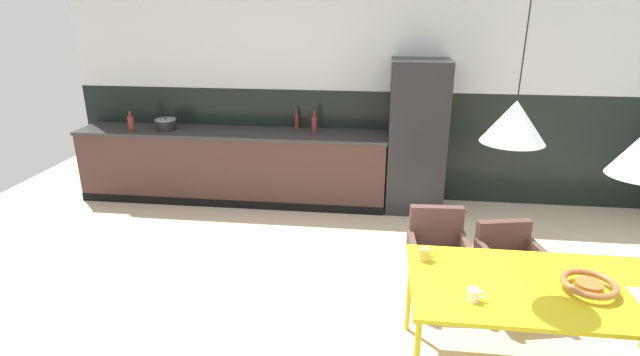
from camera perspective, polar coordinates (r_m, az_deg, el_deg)
The scene contains 16 objects.
ground_plane at distance 3.91m, azimuth 2.33°, elevation -18.95°, with size 9.65×9.65×0.00m, color beige.
back_wall_splashback_dark at distance 6.42m, azimuth 4.82°, elevation 3.92°, with size 7.42×0.12×1.39m, color black.
back_wall_panel_upper at distance 6.18m, azimuth 5.20°, elevation 16.44°, with size 7.42×0.12×1.39m, color silver.
kitchen_counter at distance 6.41m, azimuth -10.06°, elevation 1.42°, with size 3.90×0.63×0.91m.
refrigerator_column at distance 6.02m, azimuth 11.10°, elevation 4.66°, with size 0.67×0.60×1.82m, color #232326.
dining_table at distance 3.57m, azimuth 25.27°, elevation -11.76°, with size 1.82×0.93×0.73m.
armchair_far_side at distance 4.35m, azimuth 13.39°, elevation -7.38°, with size 0.51×0.50×0.79m.
armchair_corner_seat at distance 4.40m, azimuth 20.94°, elevation -8.27°, with size 0.57×0.56×0.72m.
fruit_bowl at distance 3.57m, azimuth 28.68°, elevation -10.75°, with size 0.34×0.34×0.07m.
mug_glass_clear at distance 3.20m, azimuth 17.39°, elevation -12.76°, with size 0.11×0.07×0.08m.
mug_tall_blue at distance 3.57m, azimuth 12.09°, elevation -8.60°, with size 0.13×0.08×0.09m.
cooking_pot at distance 6.54m, azimuth -17.39°, elevation 5.95°, with size 0.26×0.26×0.16m.
bottle_spice_small at distance 6.59m, azimuth -21.02°, elevation 5.93°, with size 0.08×0.08×0.25m.
bottle_oil_tall at distance 6.05m, azimuth -0.67°, elevation 6.18°, with size 0.07×0.07×0.28m.
bottle_vinegar_dark at distance 6.30m, azimuth -2.70°, elevation 6.64°, with size 0.06×0.06×0.27m.
pendant_lamp_over_table_near at distance 3.11m, azimuth 21.58°, elevation 6.09°, with size 0.38×0.38×1.09m.
Camera 1 is at (0.23, -3.04, 2.44)m, focal length 27.67 mm.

